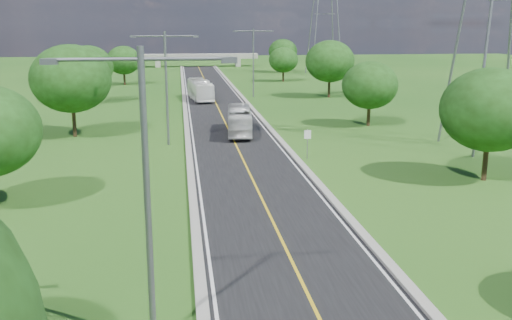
# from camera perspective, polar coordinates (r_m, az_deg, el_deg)

# --- Properties ---
(ground) EXTENTS (260.00, 260.00, 0.00)m
(ground) POSITION_cam_1_polar(r_m,az_deg,el_deg) (66.93, -3.39, 4.32)
(ground) COLOR #1E4D15
(ground) RESTS_ON ground
(road) EXTENTS (8.00, 150.00, 0.06)m
(road) POSITION_cam_1_polar(r_m,az_deg,el_deg) (72.84, -3.75, 5.09)
(road) COLOR black
(road) RESTS_ON ground
(curb_left) EXTENTS (0.50, 150.00, 0.22)m
(curb_left) POSITION_cam_1_polar(r_m,az_deg,el_deg) (72.66, -7.11, 5.05)
(curb_left) COLOR gray
(curb_left) RESTS_ON ground
(curb_right) EXTENTS (0.50, 150.00, 0.22)m
(curb_right) POSITION_cam_1_polar(r_m,az_deg,el_deg) (73.23, -0.42, 5.22)
(curb_right) COLOR gray
(curb_right) RESTS_ON ground
(speed_limit_sign) EXTENTS (0.55, 0.09, 2.40)m
(speed_limit_sign) POSITION_cam_1_polar(r_m,az_deg,el_deg) (45.92, 5.17, 2.07)
(speed_limit_sign) COLOR slate
(speed_limit_sign) RESTS_ON ground
(overpass) EXTENTS (30.00, 3.00, 3.20)m
(overpass) POSITION_cam_1_polar(r_m,az_deg,el_deg) (146.21, -5.81, 10.21)
(overpass) COLOR gray
(overpass) RESTS_ON ground
(streetlight_near_left) EXTENTS (5.90, 0.25, 10.00)m
(streetlight_near_left) POSITION_cam_1_polar(r_m,az_deg,el_deg) (18.54, -10.93, -1.49)
(streetlight_near_left) COLOR slate
(streetlight_near_left) RESTS_ON ground
(streetlight_mid_left) EXTENTS (5.90, 0.25, 10.00)m
(streetlight_mid_left) POSITION_cam_1_polar(r_m,az_deg,el_deg) (51.12, -8.98, 8.05)
(streetlight_mid_left) COLOR slate
(streetlight_mid_left) RESTS_ON ground
(streetlight_far_right) EXTENTS (5.90, 0.25, 10.00)m
(streetlight_far_right) POSITION_cam_1_polar(r_m,az_deg,el_deg) (84.72, -0.27, 10.32)
(streetlight_far_right) COLOR slate
(streetlight_far_right) RESTS_ON ground
(power_tower_far) EXTENTS (9.00, 6.40, 28.00)m
(power_tower_far) POSITION_cam_1_polar(r_m,az_deg,el_deg) (124.81, 6.91, 14.95)
(power_tower_far) COLOR slate
(power_tower_far) RESTS_ON ground
(tree_lc) EXTENTS (7.56, 7.56, 8.79)m
(tree_lc) POSITION_cam_1_polar(r_m,az_deg,el_deg) (57.03, -18.02, 7.74)
(tree_lc) COLOR black
(tree_lc) RESTS_ON ground
(tree_ld) EXTENTS (6.72, 6.72, 7.82)m
(tree_ld) POSITION_cam_1_polar(r_m,az_deg,el_deg) (81.01, -16.44, 8.93)
(tree_ld) COLOR black
(tree_ld) RESTS_ON ground
(tree_le) EXTENTS (5.88, 5.88, 6.84)m
(tree_le) POSITION_cam_1_polar(r_m,az_deg,el_deg) (104.53, -13.11, 9.69)
(tree_le) COLOR black
(tree_le) RESTS_ON ground
(tree_rb) EXTENTS (6.72, 6.72, 7.82)m
(tree_rb) POSITION_cam_1_polar(r_m,az_deg,el_deg) (41.90, 22.38, 4.66)
(tree_rb) COLOR black
(tree_rb) RESTS_ON ground
(tree_rc) EXTENTS (5.88, 5.88, 6.84)m
(tree_rc) POSITION_cam_1_polar(r_m,az_deg,el_deg) (61.53, 11.33, 7.35)
(tree_rc) COLOR black
(tree_rc) RESTS_ON ground
(tree_rd) EXTENTS (7.14, 7.14, 8.30)m
(tree_rd) POSITION_cam_1_polar(r_m,az_deg,el_deg) (84.93, 7.40, 9.75)
(tree_rd) COLOR black
(tree_rd) RESTS_ON ground
(tree_re) EXTENTS (5.46, 5.46, 6.35)m
(tree_re) POSITION_cam_1_polar(r_m,az_deg,el_deg) (107.85, 2.76, 9.96)
(tree_re) COLOR black
(tree_re) RESTS_ON ground
(tree_rf) EXTENTS (6.30, 6.30, 7.33)m
(tree_rf) POSITION_cam_1_polar(r_m,az_deg,el_deg) (128.09, 2.70, 10.80)
(tree_rf) COLOR black
(tree_rf) RESTS_ON ground
(bus_outbound) EXTENTS (3.01, 9.54, 2.61)m
(bus_outbound) POSITION_cam_1_polar(r_m,az_deg,el_deg) (56.11, -1.67, 3.97)
(bus_outbound) COLOR beige
(bus_outbound) RESTS_ON road
(bus_inbound) EXTENTS (3.51, 10.50, 2.87)m
(bus_inbound) POSITION_cam_1_polar(r_m,az_deg,el_deg) (81.78, -5.60, 7.01)
(bus_inbound) COLOR white
(bus_inbound) RESTS_ON road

